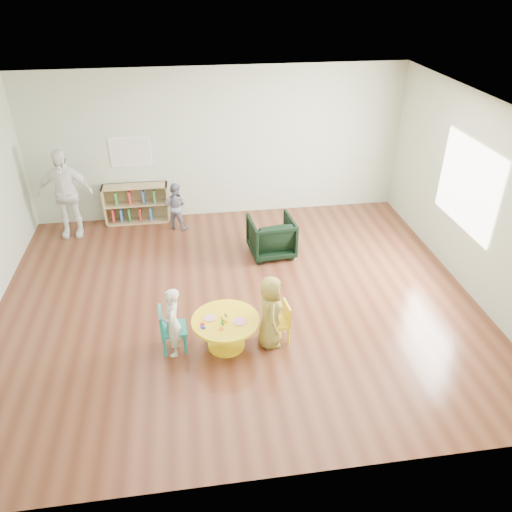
# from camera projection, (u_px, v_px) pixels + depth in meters

# --- Properties ---
(room) EXTENTS (7.10, 7.00, 2.80)m
(room) POSITION_uv_depth(u_px,v_px,m) (236.00, 181.00, 6.47)
(room) COLOR #562B1B
(room) RESTS_ON ground
(activity_table) EXTENTS (0.87, 0.87, 0.48)m
(activity_table) POSITION_uv_depth(u_px,v_px,m) (226.00, 328.00, 6.40)
(activity_table) COLOR yellow
(activity_table) RESTS_ON ground
(kid_chair_left) EXTENTS (0.35, 0.35, 0.62)m
(kid_chair_left) POSITION_uv_depth(u_px,v_px,m) (170.00, 328.00, 6.35)
(kid_chair_left) COLOR #198A7C
(kid_chair_left) RESTS_ON ground
(kid_chair_right) EXTENTS (0.33, 0.33, 0.56)m
(kid_chair_right) POSITION_uv_depth(u_px,v_px,m) (280.00, 321.00, 6.52)
(kid_chair_right) COLOR yellow
(kid_chair_right) RESTS_ON ground
(bookshelf) EXTENTS (1.20, 0.30, 0.75)m
(bookshelf) POSITION_uv_depth(u_px,v_px,m) (136.00, 204.00, 9.48)
(bookshelf) COLOR tan
(bookshelf) RESTS_ON ground
(alphabet_poster) EXTENTS (0.74, 0.01, 0.54)m
(alphabet_poster) POSITION_uv_depth(u_px,v_px,m) (130.00, 152.00, 9.08)
(alphabet_poster) COLOR white
(alphabet_poster) RESTS_ON ground
(armchair) EXTENTS (0.79, 0.81, 0.67)m
(armchair) POSITION_uv_depth(u_px,v_px,m) (271.00, 236.00, 8.42)
(armchair) COLOR black
(armchair) RESTS_ON ground
(child_left) EXTENTS (0.25, 0.37, 0.96)m
(child_left) POSITION_uv_depth(u_px,v_px,m) (172.00, 322.00, 6.21)
(child_left) COLOR silver
(child_left) RESTS_ON ground
(child_right) EXTENTS (0.36, 0.52, 1.02)m
(child_right) POSITION_uv_depth(u_px,v_px,m) (270.00, 312.00, 6.35)
(child_right) COLOR yellow
(child_right) RESTS_ON ground
(toddler) EXTENTS (0.53, 0.48, 0.89)m
(toddler) POSITION_uv_depth(u_px,v_px,m) (176.00, 206.00, 9.20)
(toddler) COLOR #18173B
(toddler) RESTS_ON ground
(adult_caretaker) EXTENTS (0.96, 0.42, 1.63)m
(adult_caretaker) POSITION_uv_depth(u_px,v_px,m) (65.00, 194.00, 8.78)
(adult_caretaker) COLOR white
(adult_caretaker) RESTS_ON ground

